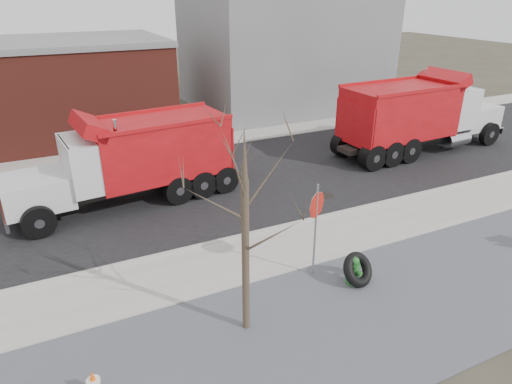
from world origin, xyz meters
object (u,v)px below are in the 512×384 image
fire_hydrant (354,271)px  truck_tire (358,270)px  dump_truck_red_b (133,157)px  stop_sign (316,215)px  dump_truck_red_a (419,113)px

fire_hydrant → truck_tire: size_ratio=0.72×
dump_truck_red_b → stop_sign: bearing=109.7°
dump_truck_red_a → stop_sign: bearing=-148.2°
stop_sign → dump_truck_red_a: dump_truck_red_a is taller
truck_tire → stop_sign: bearing=135.2°
fire_hydrant → dump_truck_red_a: dump_truck_red_a is taller
fire_hydrant → dump_truck_red_b: 9.42m
truck_tire → dump_truck_red_a: (9.82, 8.19, 1.55)m
truck_tire → dump_truck_red_b: size_ratio=0.14×
stop_sign → dump_truck_red_a: (10.73, 7.29, 0.03)m
dump_truck_red_b → dump_truck_red_a: bearing=173.7°
dump_truck_red_a → dump_truck_red_b: size_ratio=1.14×
fire_hydrant → dump_truck_red_a: (9.91, 8.16, 1.60)m
truck_tire → dump_truck_red_a: dump_truck_red_a is taller
dump_truck_red_a → dump_truck_red_b: dump_truck_red_a is taller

